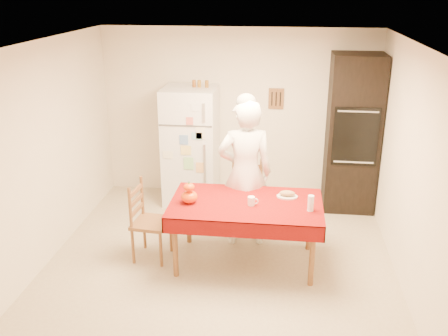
% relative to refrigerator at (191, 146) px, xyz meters
% --- Properties ---
extents(floor, '(4.50, 4.50, 0.00)m').
position_rel_refrigerator_xyz_m(floor, '(0.65, -1.88, -0.85)').
color(floor, tan).
rests_on(floor, ground).
extents(room_shell, '(4.02, 4.52, 2.51)m').
position_rel_refrigerator_xyz_m(room_shell, '(0.65, -1.88, 0.77)').
color(room_shell, '#F0E1C9').
rests_on(room_shell, ground).
extents(refrigerator, '(0.75, 0.74, 1.70)m').
position_rel_refrigerator_xyz_m(refrigerator, '(0.00, 0.00, 0.00)').
color(refrigerator, white).
rests_on(refrigerator, floor).
extents(oven_cabinet, '(0.70, 0.62, 2.20)m').
position_rel_refrigerator_xyz_m(oven_cabinet, '(2.28, 0.05, 0.25)').
color(oven_cabinet, black).
rests_on(oven_cabinet, floor).
extents(dining_table, '(1.70, 1.00, 0.76)m').
position_rel_refrigerator_xyz_m(dining_table, '(0.94, -1.68, -0.16)').
color(dining_table, brown).
rests_on(dining_table, floor).
extents(chair_far, '(0.44, 0.42, 0.95)m').
position_rel_refrigerator_xyz_m(chair_far, '(0.88, -0.84, -0.34)').
color(chair_far, brown).
rests_on(chair_far, floor).
extents(chair_left, '(0.44, 0.46, 0.95)m').
position_rel_refrigerator_xyz_m(chair_left, '(-0.22, -1.70, -0.34)').
color(chair_left, brown).
rests_on(chair_left, floor).
extents(seated_woman, '(0.74, 0.56, 1.83)m').
position_rel_refrigerator_xyz_m(seated_woman, '(0.89, -1.18, 0.07)').
color(seated_woman, white).
rests_on(seated_woman, floor).
extents(coffee_mug, '(0.08, 0.08, 0.10)m').
position_rel_refrigerator_xyz_m(coffee_mug, '(1.00, -1.75, -0.04)').
color(coffee_mug, white).
rests_on(coffee_mug, dining_table).
extents(pumpkin_lower, '(0.19, 0.19, 0.14)m').
position_rel_refrigerator_xyz_m(pumpkin_lower, '(0.31, -1.76, -0.02)').
color(pumpkin_lower, '#DC3A05').
rests_on(pumpkin_lower, dining_table).
extents(pumpkin_upper, '(0.12, 0.12, 0.09)m').
position_rel_refrigerator_xyz_m(pumpkin_upper, '(0.31, -1.76, 0.10)').
color(pumpkin_upper, '#D64C05').
rests_on(pumpkin_upper, pumpkin_lower).
extents(wine_glass, '(0.07, 0.07, 0.18)m').
position_rel_refrigerator_xyz_m(wine_glass, '(1.65, -1.81, -0.00)').
color(wine_glass, white).
rests_on(wine_glass, dining_table).
extents(bread_plate, '(0.24, 0.24, 0.02)m').
position_rel_refrigerator_xyz_m(bread_plate, '(1.40, -1.48, -0.08)').
color(bread_plate, white).
rests_on(bread_plate, dining_table).
extents(bread_loaf, '(0.18, 0.10, 0.06)m').
position_rel_refrigerator_xyz_m(bread_loaf, '(1.40, -1.48, -0.04)').
color(bread_loaf, tan).
rests_on(bread_loaf, bread_plate).
extents(spice_jar_left, '(0.05, 0.05, 0.10)m').
position_rel_refrigerator_xyz_m(spice_jar_left, '(0.06, 0.05, 0.90)').
color(spice_jar_left, brown).
rests_on(spice_jar_left, refrigerator).
extents(spice_jar_mid, '(0.05, 0.05, 0.10)m').
position_rel_refrigerator_xyz_m(spice_jar_mid, '(0.13, 0.05, 0.90)').
color(spice_jar_mid, '#8E5E19').
rests_on(spice_jar_mid, refrigerator).
extents(spice_jar_right, '(0.05, 0.05, 0.10)m').
position_rel_refrigerator_xyz_m(spice_jar_right, '(0.24, 0.05, 0.90)').
color(spice_jar_right, brown).
rests_on(spice_jar_right, refrigerator).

